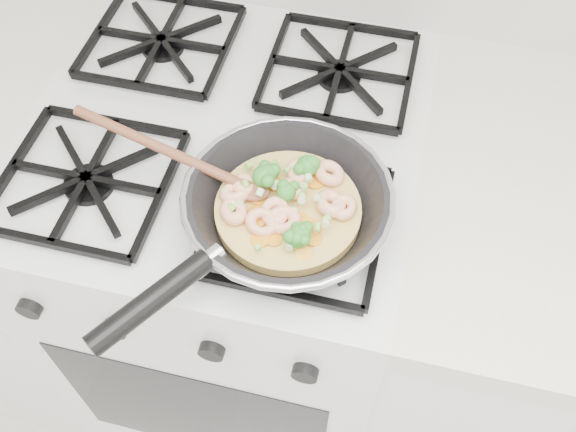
# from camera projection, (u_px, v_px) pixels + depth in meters

# --- Properties ---
(stove) EXTENTS (0.60, 0.60, 0.92)m
(stove) POSITION_uv_depth(u_px,v_px,m) (240.00, 275.00, 1.33)
(stove) COLOR white
(stove) RESTS_ON ground
(skillet) EXTENTS (0.44, 0.39, 0.09)m
(skillet) POSITION_uv_depth(u_px,v_px,m) (284.00, 206.00, 0.82)
(skillet) COLOR black
(skillet) RESTS_ON stove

